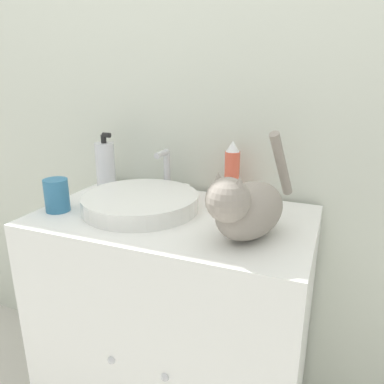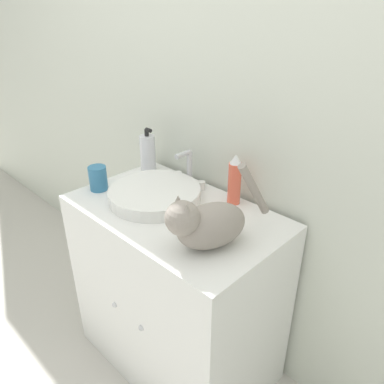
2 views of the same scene
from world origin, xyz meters
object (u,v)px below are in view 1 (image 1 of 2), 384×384
at_px(soap_bottle, 105,165).
at_px(spray_bottle, 232,172).
at_px(cup, 57,195).
at_px(cat, 246,207).

distance_m(soap_bottle, spray_bottle, 0.48).
bearing_deg(soap_bottle, spray_bottle, 4.17).
xyz_separation_m(soap_bottle, cup, (0.00, -0.27, -0.04)).
bearing_deg(cup, spray_bottle, 32.78).
bearing_deg(spray_bottle, soap_bottle, -175.83).
relative_size(soap_bottle, cup, 2.02).
height_order(cat, cup, cat).
height_order(soap_bottle, spray_bottle, soap_bottle).
xyz_separation_m(cat, spray_bottle, (-0.12, 0.29, 0.01)).
relative_size(soap_bottle, spray_bottle, 1.03).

